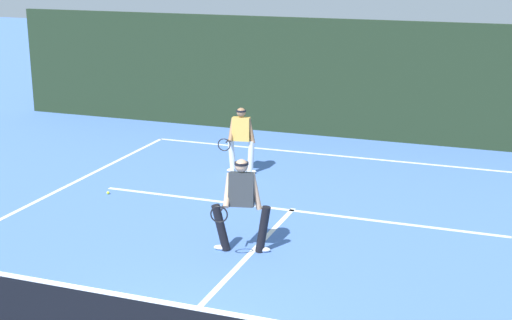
# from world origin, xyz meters

# --- Properties ---
(court_line_baseline_far) EXTENTS (10.22, 0.10, 0.01)m
(court_line_baseline_far) POSITION_xyz_m (0.00, 10.57, 0.00)
(court_line_baseline_far) COLOR white
(court_line_baseline_far) RESTS_ON ground_plane
(court_line_service) EXTENTS (8.33, 0.10, 0.01)m
(court_line_service) POSITION_xyz_m (0.00, 6.28, 0.00)
(court_line_service) COLOR white
(court_line_service) RESTS_ON ground_plane
(court_line_centre) EXTENTS (0.10, 6.40, 0.01)m
(court_line_centre) POSITION_xyz_m (0.00, 3.20, 0.00)
(court_line_centre) COLOR white
(court_line_centre) RESTS_ON ground_plane
(player_near) EXTENTS (1.03, 0.89, 1.65)m
(player_near) POSITION_xyz_m (-0.18, 4.01, 0.91)
(player_near) COLOR black
(player_near) RESTS_ON ground_plane
(player_far) EXTENTS (0.71, 0.86, 1.55)m
(player_far) POSITION_xyz_m (-1.88, 8.34, 0.84)
(player_far) COLOR silver
(player_far) RESTS_ON ground_plane
(tennis_ball) EXTENTS (0.07, 0.07, 0.07)m
(tennis_ball) POSITION_xyz_m (-3.97, 5.91, 0.03)
(tennis_ball) COLOR #D1E033
(tennis_ball) RESTS_ON ground_plane
(back_fence_windscreen) EXTENTS (21.21, 0.12, 3.22)m
(back_fence_windscreen) POSITION_xyz_m (0.00, 12.50, 1.61)
(back_fence_windscreen) COLOR #1F301D
(back_fence_windscreen) RESTS_ON ground_plane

